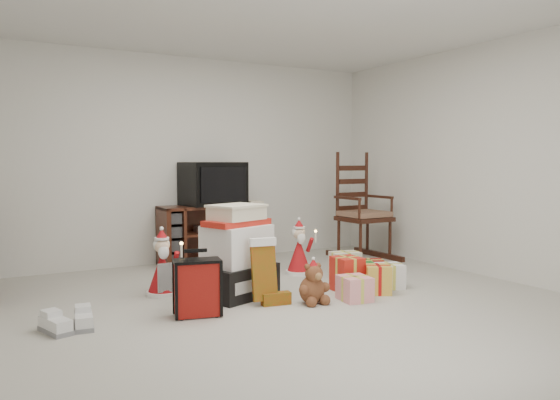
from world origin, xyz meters
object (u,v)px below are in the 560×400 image
object	(u,v)px
rocking_chair	(361,220)
mrs_claus_figurine	(162,270)
teddy_bear	(313,286)
gift_pile	(237,257)
santa_figurine	(299,253)
red_suitcase	(197,288)
crt_television	(213,184)
sneaker_pair	(70,323)
gift_cluster	(361,274)
tv_stand	(211,234)

from	to	relation	value
rocking_chair	mrs_claus_figurine	distance (m)	2.90
rocking_chair	teddy_bear	xyz separation A→B (m)	(-1.76, -1.60, -0.33)
gift_pile	santa_figurine	size ratio (longest dim) A/B	1.36
gift_pile	red_suitcase	distance (m)	0.70
crt_television	mrs_claus_figurine	bearing A→B (deg)	-135.58
rocking_chair	mrs_claus_figurine	size ratio (longest dim) A/B	2.27
sneaker_pair	gift_cluster	xyz separation A→B (m)	(2.70, 0.04, 0.08)
tv_stand	red_suitcase	bearing A→B (deg)	-114.65
tv_stand	teddy_bear	bearing A→B (deg)	-88.61
sneaker_pair	crt_television	distance (m)	2.94
santa_figurine	mrs_claus_figurine	world-z (taller)	mrs_claus_figurine
tv_stand	gift_pile	bearing A→B (deg)	-104.11
teddy_bear	crt_television	xyz separation A→B (m)	(-0.01, 2.22, 0.81)
tv_stand	rocking_chair	world-z (taller)	rocking_chair
tv_stand	teddy_bear	world-z (taller)	tv_stand
rocking_chair	sneaker_pair	xyz separation A→B (m)	(-3.72, -1.37, -0.43)
sneaker_pair	gift_cluster	distance (m)	2.70
teddy_bear	sneaker_pair	distance (m)	1.98
tv_stand	santa_figurine	bearing A→B (deg)	-61.18
tv_stand	gift_cluster	bearing A→B (deg)	-67.80
tv_stand	rocking_chair	xyz separation A→B (m)	(1.81, -0.61, 0.13)
mrs_claus_figurine	crt_television	size ratio (longest dim) A/B	0.81
rocking_chair	gift_pile	bearing A→B (deg)	-156.43
mrs_claus_figurine	rocking_chair	bearing A→B (deg)	13.52
tv_stand	mrs_claus_figurine	bearing A→B (deg)	-127.84
sneaker_pair	teddy_bear	bearing A→B (deg)	-14.53
red_suitcase	sneaker_pair	bearing A→B (deg)	-174.52
red_suitcase	mrs_claus_figurine	xyz separation A→B (m)	(-0.03, 0.81, 0.01)
rocking_chair	red_suitcase	xyz separation A→B (m)	(-2.78, -1.49, -0.25)
red_suitcase	gift_cluster	bearing A→B (deg)	17.52
tv_stand	crt_television	distance (m)	0.61
red_suitcase	sneaker_pair	world-z (taller)	red_suitcase
tv_stand	sneaker_pair	distance (m)	2.77
red_suitcase	santa_figurine	bearing A→B (deg)	45.46
mrs_claus_figurine	gift_cluster	distance (m)	1.91
tv_stand	santa_figurine	size ratio (longest dim) A/B	2.04
rocking_chair	crt_television	distance (m)	1.94
teddy_bear	rocking_chair	bearing A→B (deg)	42.27
rocking_chair	mrs_claus_figurine	bearing A→B (deg)	-168.38
rocking_chair	santa_figurine	world-z (taller)	rocking_chair
santa_figurine	gift_cluster	size ratio (longest dim) A/B	0.54
tv_stand	santa_figurine	xyz separation A→B (m)	(0.59, -1.09, -0.12)
rocking_chair	gift_pile	world-z (taller)	rocking_chair
sneaker_pair	red_suitcase	bearing A→B (deg)	-14.91
mrs_claus_figurine	crt_television	bearing A→B (deg)	51.20
teddy_bear	santa_figurine	xyz separation A→B (m)	(0.55, 1.12, 0.08)
rocking_chair	crt_television	size ratio (longest dim) A/B	1.85
gift_pile	mrs_claus_figurine	world-z (taller)	gift_pile
rocking_chair	gift_cluster	bearing A→B (deg)	-129.32
tv_stand	rocking_chair	size ratio (longest dim) A/B	0.88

